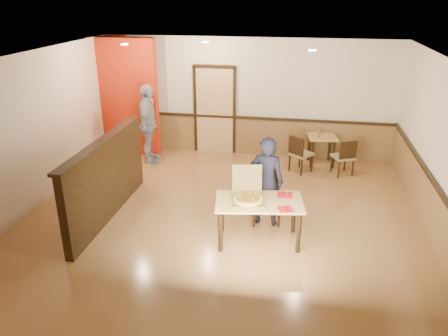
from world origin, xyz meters
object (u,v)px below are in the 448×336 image
object	(u,v)px
main_table	(259,207)
side_table	(322,143)
side_chair_right	(344,156)
side_chair_left	(299,153)
diner	(267,181)
passerby	(148,124)
diner_chair	(265,190)
condiment	(319,134)
pizza_box	(248,197)

from	to	relation	value
main_table	side_table	world-z (taller)	main_table
side_chair_right	side_chair_left	bearing A→B (deg)	-25.38
side_chair_left	diner	xyz separation A→B (m)	(-0.52, -2.44, 0.33)
passerby	side_chair_right	bearing A→B (deg)	-100.00
side_chair_right	side_table	world-z (taller)	side_chair_right
main_table	diner	bearing A→B (deg)	76.00
diner	diner_chair	bearing A→B (deg)	-74.42
side_table	condiment	distance (m)	0.28
pizza_box	side_table	bearing A→B (deg)	60.17
side_table	pizza_box	distance (m)	3.90
side_table	diner_chair	bearing A→B (deg)	-109.83
diner_chair	side_chair_left	size ratio (longest dim) A/B	1.21
diner_chair	condiment	xyz separation A→B (m)	(0.96, 2.77, 0.20)
side_table	condiment	size ratio (longest dim) A/B	4.52
passerby	pizza_box	xyz separation A→B (m)	(2.73, -3.15, -0.13)
condiment	pizza_box	bearing A→B (deg)	-108.13
condiment	main_table	bearing A→B (deg)	-105.58
condiment	side_table	bearing A→B (deg)	53.59
main_table	pizza_box	size ratio (longest dim) A/B	2.29
side_chair_right	passerby	xyz separation A→B (m)	(-4.45, 0.07, 0.47)
condiment	diner	bearing A→B (deg)	-107.64
diner_chair	condiment	size ratio (longest dim) A/B	6.48
side_chair_left	pizza_box	world-z (taller)	pizza_box
side_chair_right	condiment	world-z (taller)	condiment
side_chair_left	passerby	world-z (taller)	passerby
main_table	side_chair_right	bearing A→B (deg)	54.45
side_table	diner	size ratio (longest dim) A/B	0.46
pizza_box	condiment	world-z (taller)	pizza_box
side_chair_left	diner_chair	bearing A→B (deg)	115.61
side_table	side_chair_left	bearing A→B (deg)	-129.28
diner_chair	pizza_box	size ratio (longest dim) A/B	1.62
main_table	side_table	bearing A→B (deg)	65.02
side_chair_left	condiment	bearing A→B (deg)	-90.74
main_table	condiment	xyz separation A→B (m)	(0.99, 3.55, 0.15)
diner	passerby	xyz separation A→B (m)	(-2.96, 2.50, 0.13)
diner_chair	diner	size ratio (longest dim) A/B	0.65
diner_chair	side_chair_right	size ratio (longest dim) A/B	1.25
main_table	passerby	xyz separation A→B (m)	(-2.91, 3.12, 0.30)
main_table	pizza_box	distance (m)	0.25
side_chair_right	side_table	size ratio (longest dim) A/B	1.15
side_table	condiment	xyz separation A→B (m)	(-0.08, -0.11, 0.25)
side_table	diner	distance (m)	3.21
side_chair_right	diner_chair	bearing A→B (deg)	31.38
passerby	condiment	world-z (taller)	passerby
pizza_box	passerby	bearing A→B (deg)	119.82
pizza_box	diner	bearing A→B (deg)	58.63
main_table	passerby	bearing A→B (deg)	124.29
diner_chair	main_table	bearing A→B (deg)	-104.21
main_table	pizza_box	world-z (taller)	pizza_box
passerby	pizza_box	size ratio (longest dim) A/B	2.88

